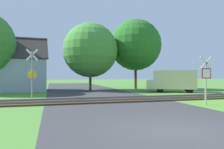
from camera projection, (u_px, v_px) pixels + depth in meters
name	position (u px, v px, depth m)	size (l,w,h in m)	color
ground_plane	(177.00, 131.00, 6.84)	(160.00, 160.00, 0.00)	#4C8433
road_asphalt	(149.00, 119.00, 8.76)	(8.35, 80.00, 0.01)	#38383A
rail_track	(109.00, 100.00, 14.81)	(60.00, 2.60, 0.22)	#422D1E
stop_sign_near	(206.00, 77.00, 12.82)	(0.88, 0.17, 2.89)	#9E9EA5
crossing_sign_far	(32.00, 71.00, 15.59)	(0.87, 0.18, 3.66)	#9E9EA5
house	(9.00, 73.00, 23.87)	(8.28, 6.04, 6.00)	#99A3B7
tree_right	(136.00, 45.00, 27.83)	(6.51, 6.51, 8.85)	#513823
tree_center	(90.00, 50.00, 25.27)	(6.31, 6.31, 7.81)	#513823
mail_truck	(172.00, 80.00, 22.49)	(5.21, 3.88, 2.24)	beige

